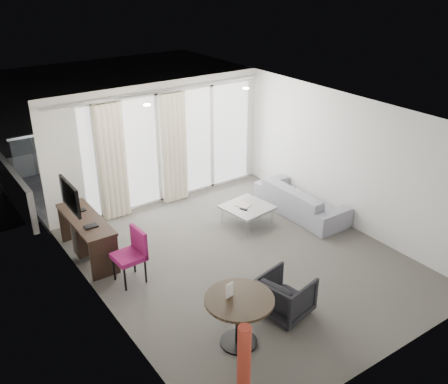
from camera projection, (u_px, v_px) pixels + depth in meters
floor at (243, 260)px, 8.84m from camera, size 5.00×6.00×0.00m
ceiling at (246, 118)px, 7.73m from camera, size 5.00×6.00×0.00m
wall_left at (102, 237)px, 7.00m from camera, size 0.00×6.00×2.60m
wall_right at (349, 162)px, 9.57m from camera, size 0.00×6.00×2.60m
wall_front at (392, 281)px, 6.05m from camera, size 5.00×0.00×2.60m
window_panel at (172, 146)px, 10.70m from camera, size 4.00×0.02×2.38m
window_frame at (173, 146)px, 10.69m from camera, size 4.10×0.06×2.44m
curtain_left at (112, 162)px, 9.83m from camera, size 0.60×0.20×2.38m
curtain_right at (174, 148)px, 10.55m from camera, size 0.60×0.20×2.38m
curtain_track at (160, 92)px, 9.90m from camera, size 4.80×0.04×0.04m
downlight_a at (147, 105)px, 8.46m from camera, size 0.12×0.12×0.02m
downlight_b at (246, 88)px, 9.55m from camera, size 0.12×0.12×0.02m
desk at (88, 238)px, 8.78m from camera, size 0.51×1.64×0.77m
tv at (70, 196)px, 8.08m from camera, size 0.05×0.80×0.50m
desk_chair at (129, 257)px, 8.07m from camera, size 0.53×0.50×0.92m
round_table at (239, 321)px, 6.77m from camera, size 0.98×0.98×0.75m
menu_card at (230, 299)px, 6.66m from camera, size 0.12×0.04×0.22m
red_lamp at (244, 371)px, 5.62m from camera, size 0.26×0.26×1.25m
tub_armchair at (286, 295)px, 7.38m from camera, size 0.84×0.82×0.64m
coffee_table at (247, 215)px, 9.98m from camera, size 0.97×0.97×0.39m
remote at (244, 211)px, 9.77m from camera, size 0.10×0.15×0.02m
magazine at (243, 207)px, 9.93m from camera, size 0.27×0.30×0.01m
sofa at (301, 200)px, 10.34m from camera, size 0.83×2.13×0.62m
terrace_slab at (145, 177)px, 12.37m from camera, size 5.60×3.00×0.12m
rattan_chair_a at (163, 167)px, 11.74m from camera, size 0.62×0.62×0.79m
rattan_chair_b at (184, 142)px, 13.26m from camera, size 0.67×0.67×0.84m
rattan_table at (200, 159)px, 12.68m from camera, size 0.53×0.53×0.45m
balustrade at (119, 139)px, 13.21m from camera, size 5.50×0.06×1.05m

